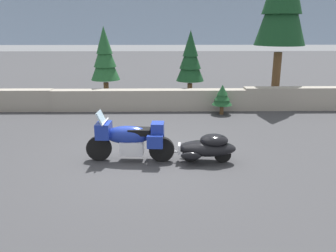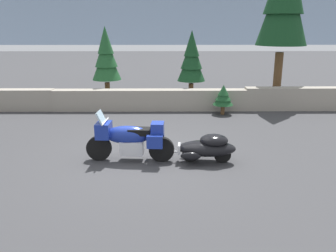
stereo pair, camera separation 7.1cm
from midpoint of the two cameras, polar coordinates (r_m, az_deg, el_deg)
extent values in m
plane|color=#38383A|center=(9.50, -4.06, -5.25)|extent=(80.00, 80.00, 0.00)
cube|color=gray|center=(14.70, -2.85, 4.25)|extent=(8.00, 0.56, 0.87)
cube|color=#7F93AD|center=(104.45, -0.96, 18.60)|extent=(240.00, 80.00, 16.00)
cylinder|color=black|center=(9.42, -10.92, -3.55)|extent=(0.67, 0.18, 0.66)
cylinder|color=black|center=(9.16, -0.83, -3.80)|extent=(0.67, 0.18, 0.66)
cube|color=silver|center=(9.23, -5.64, -3.41)|extent=(0.63, 0.48, 0.36)
ellipsoid|color=navy|center=(9.14, -6.32, -1.44)|extent=(1.23, 0.52, 0.48)
cube|color=navy|center=(9.23, -10.18, -0.65)|extent=(0.39, 0.54, 0.40)
cube|color=#9EB7C6|center=(9.15, -10.58, 1.33)|extent=(0.22, 0.45, 0.34)
cube|color=black|center=(9.07, -4.47, -0.87)|extent=(0.58, 0.40, 0.16)
cube|color=navy|center=(8.99, -1.48, -0.31)|extent=(0.34, 0.42, 0.28)
cube|color=navy|center=(8.79, -1.95, -2.61)|extent=(0.41, 0.19, 0.32)
cube|color=navy|center=(9.36, -1.63, -1.44)|extent=(0.41, 0.19, 0.32)
cylinder|color=silver|center=(9.15, -9.94, 0.72)|extent=(0.08, 0.70, 0.04)
cylinder|color=silver|center=(9.32, -10.70, -2.11)|extent=(0.26, 0.09, 0.54)
cylinder|color=black|center=(9.18, 3.91, -4.53)|extent=(0.45, 0.13, 0.44)
cylinder|color=black|center=(9.24, 9.05, -4.58)|extent=(0.45, 0.13, 0.44)
ellipsoid|color=black|center=(9.15, 6.52, -3.62)|extent=(1.54, 0.77, 0.40)
ellipsoid|color=black|center=(9.09, 7.69, -2.33)|extent=(0.75, 0.60, 0.32)
cube|color=silver|center=(9.14, 2.06, -3.68)|extent=(0.08, 0.32, 0.24)
ellipsoid|color=black|center=(8.86, 3.94, -4.89)|extent=(0.53, 0.17, 0.20)
ellipsoid|color=black|center=(9.46, 3.89, -3.51)|extent=(0.53, 0.17, 0.20)
cylinder|color=silver|center=(9.18, -0.39, -4.16)|extent=(0.70, 0.09, 0.05)
cylinder|color=brown|center=(16.76, 17.46, 7.46)|extent=(0.36, 0.36, 2.28)
cone|color=#143D1E|center=(16.63, 18.44, 18.56)|extent=(2.19, 2.19, 3.61)
cylinder|color=brown|center=(16.04, -9.63, 5.25)|extent=(0.23, 0.23, 0.99)
cone|color=#1E5128|center=(15.84, -9.87, 10.24)|extent=(1.26, 1.26, 1.56)
cone|color=#1E5128|center=(15.80, -9.95, 11.93)|extent=(0.98, 0.98, 1.36)
cone|color=#1E5128|center=(15.77, -10.04, 13.63)|extent=(0.70, 0.70, 1.17)
cylinder|color=brown|center=(15.88, 3.86, 5.25)|extent=(0.22, 0.22, 0.94)
cone|color=#143D1E|center=(15.69, 3.96, 10.03)|extent=(1.23, 1.23, 1.48)
cone|color=#143D1E|center=(15.65, 3.99, 11.65)|extent=(0.95, 0.95, 1.30)
cone|color=#143D1E|center=(15.62, 4.02, 13.28)|extent=(0.68, 0.68, 1.11)
cylinder|color=brown|center=(14.21, 9.00, 2.57)|extent=(0.16, 0.16, 0.34)
cone|color=#194723|center=(14.11, 9.09, 4.49)|extent=(0.80, 0.80, 0.54)
cone|color=#194723|center=(14.08, 9.12, 5.14)|extent=(0.62, 0.62, 0.47)
cone|color=#194723|center=(14.05, 9.15, 5.79)|extent=(0.44, 0.44, 0.41)
camera|label=1|loc=(0.04, -89.78, 0.06)|focal=37.54mm
camera|label=2|loc=(0.04, 90.22, -0.06)|focal=37.54mm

